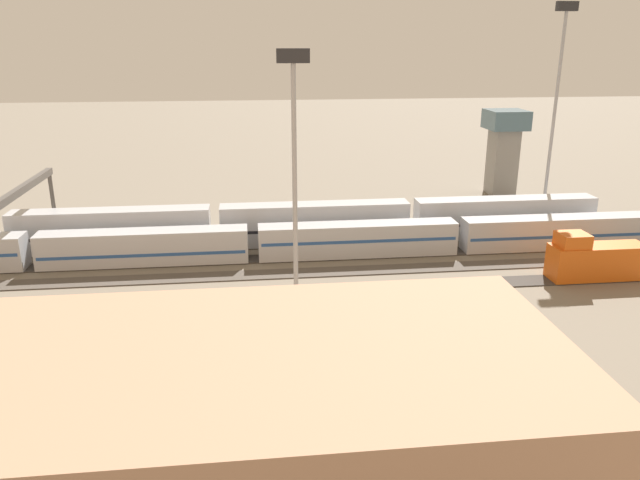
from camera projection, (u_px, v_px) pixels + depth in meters
ground_plane at (271, 259)px, 69.97m from camera, size 400.00×400.00×0.00m
track_bed_0 at (268, 233)px, 79.39m from camera, size 140.00×2.80×0.12m
track_bed_1 at (270, 245)px, 74.67m from camera, size 140.00×2.80×0.12m
track_bed_2 at (271, 259)px, 69.95m from camera, size 140.00×2.80×0.12m
track_bed_3 at (273, 274)px, 65.23m from camera, size 140.00×2.80×0.12m
track_bed_4 at (275, 292)px, 60.51m from camera, size 140.00×2.80×0.12m
train_on_track_1 at (315, 224)px, 74.50m from camera, size 71.40×3.06×5.00m
train_on_track_2 at (234, 243)px, 68.87m from camera, size 139.00×3.06×4.40m
train_on_track_4 at (595, 259)px, 63.52m from camera, size 10.00×3.00×5.00m
light_mast_0 at (558, 87)px, 80.40m from camera, size 2.80×0.70×28.73m
light_mast_1 at (294, 145)px, 53.34m from camera, size 2.80×0.70×23.31m
signal_gantry at (15, 204)px, 64.69m from camera, size 0.70×25.00×8.80m
maintenance_shed at (19, 451)px, 29.69m from camera, size 54.84×16.29×9.58m
control_tower at (504, 145)px, 97.86m from camera, size 6.00×6.00×13.53m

